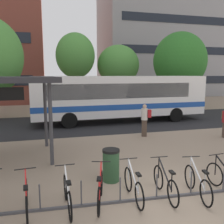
# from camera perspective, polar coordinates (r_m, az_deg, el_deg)

# --- Properties ---
(ground) EXTENTS (200.00, 200.00, 0.00)m
(ground) POSITION_cam_1_polar(r_m,az_deg,el_deg) (7.17, 13.27, -19.35)
(ground) COLOR gray
(bus_lane_asphalt) EXTENTS (80.00, 7.20, 0.01)m
(bus_lane_asphalt) POSITION_cam_1_polar(r_m,az_deg,el_deg) (17.12, -4.25, -2.51)
(bus_lane_asphalt) COLOR #232326
(bus_lane_asphalt) RESTS_ON ground
(city_bus) EXTENTS (12.09, 2.88, 3.20)m
(city_bus) POSITION_cam_1_polar(r_m,az_deg,el_deg) (17.33, 2.14, 3.57)
(city_bus) COLOR white
(city_bus) RESTS_ON ground
(bike_rack) EXTENTS (8.09, 0.56, 0.70)m
(bike_rack) POSITION_cam_1_polar(r_m,az_deg,el_deg) (6.79, -2.53, -19.93)
(bike_rack) COLOR #47474C
(bike_rack) RESTS_ON ground
(parked_bicycle_red_2) EXTENTS (0.52, 1.72, 0.99)m
(parked_bicycle_red_2) POSITION_cam_1_polar(r_m,az_deg,el_deg) (6.56, -19.11, -18.65)
(parked_bicycle_red_2) COLOR black
(parked_bicycle_red_2) RESTS_ON ground
(parked_bicycle_white_3) EXTENTS (0.52, 1.72, 0.99)m
(parked_bicycle_white_3) POSITION_cam_1_polar(r_m,az_deg,el_deg) (6.56, -10.24, -18.29)
(parked_bicycle_white_3) COLOR black
(parked_bicycle_white_3) RESTS_ON ground
(parked_bicycle_red_4) EXTENTS (0.64, 1.67, 0.99)m
(parked_bicycle_red_4) POSITION_cam_1_polar(r_m,az_deg,el_deg) (6.68, -2.75, -17.63)
(parked_bicycle_red_4) COLOR black
(parked_bicycle_red_4) RESTS_ON ground
(parked_bicycle_silver_5) EXTENTS (0.52, 1.72, 0.99)m
(parked_bicycle_silver_5) POSITION_cam_1_polar(r_m,az_deg,el_deg) (6.92, 4.96, -16.65)
(parked_bicycle_silver_5) COLOR black
(parked_bicycle_silver_5) RESTS_ON ground
(parked_bicycle_black_6) EXTENTS (0.52, 1.72, 0.99)m
(parked_bicycle_black_6) POSITION_cam_1_polar(r_m,az_deg,el_deg) (7.17, 12.16, -15.89)
(parked_bicycle_black_6) COLOR black
(parked_bicycle_black_6) RESTS_ON ground
(parked_bicycle_silver_7) EXTENTS (0.52, 1.71, 0.99)m
(parked_bicycle_silver_7) POSITION_cam_1_polar(r_m,az_deg,el_deg) (7.42, 19.11, -15.31)
(parked_bicycle_silver_7) COLOR black
(parked_bicycle_silver_7) RESTS_ON ground
(commuter_red_pack_0) EXTENTS (0.58, 0.42, 1.75)m
(commuter_red_pack_0) POSITION_cam_1_polar(r_m,az_deg,el_deg) (13.38, 7.64, -1.36)
(commuter_red_pack_0) COLOR #47382D
(commuter_red_pack_0) RESTS_ON ground
(trash_bin) EXTENTS (0.55, 0.55, 1.03)m
(trash_bin) POSITION_cam_1_polar(r_m,az_deg,el_deg) (7.93, -0.23, -12.15)
(trash_bin) COLOR #284C2D
(trash_bin) RESTS_ON ground
(street_tree_1) EXTENTS (3.72, 3.72, 7.23)m
(street_tree_1) POSITION_cam_1_polar(r_m,az_deg,el_deg) (24.46, -8.46, 12.71)
(street_tree_1) COLOR brown
(street_tree_1) RESTS_ON ground
(street_tree_2) EXTENTS (5.18, 5.18, 7.41)m
(street_tree_2) POSITION_cam_1_polar(r_m,az_deg,el_deg) (25.68, 15.38, 11.29)
(street_tree_2) COLOR brown
(street_tree_2) RESTS_ON ground
(street_tree_3) EXTENTS (4.22, 4.22, 6.24)m
(street_tree_3) POSITION_cam_1_polar(r_m,az_deg,el_deg) (25.40, 1.45, 10.79)
(street_tree_3) COLOR brown
(street_tree_3) RESTS_ON ground
(building_right_wing) EXTENTS (20.71, 10.27, 24.93)m
(building_right_wing) POSITION_cam_1_polar(r_m,az_deg,el_deg) (42.54, 12.74, 20.96)
(building_right_wing) COLOR gray
(building_right_wing) RESTS_ON ground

